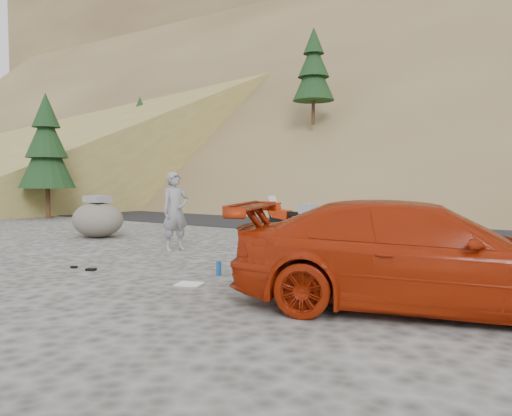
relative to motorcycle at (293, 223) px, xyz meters
The scene contains 14 objects.
ground 3.57m from the motorcycle, 106.48° to the right, with size 140.00×140.00×0.00m, color #403E3B.
road 5.73m from the motorcycle, 100.11° to the left, with size 120.00×7.00×0.05m, color black.
hillside 38.97m from the motorcycle, 91.60° to the left, with size 120.00×73.00×46.72m.
conifer_verge 12.29m from the motorcycle, behind, with size 2.20×2.20×5.04m.
motorcycle is the anchor object (origin of this frame).
man 3.05m from the motorcycle, 120.77° to the right, with size 0.64×0.42×1.77m, color gray.
red_car 6.42m from the motorcycle, 45.92° to the right, with size 1.88×4.63×1.34m, color #9C2108.
boulder 5.41m from the motorcycle, 159.06° to the right, with size 1.76×1.60×1.15m.
small_rock 6.14m from the motorcycle, 169.13° to the right, with size 0.81×0.76×0.42m.
gear_white_cloth 5.26m from the motorcycle, 77.57° to the right, with size 0.39×0.34×0.01m, color white.
gear_bottle 4.45m from the motorcycle, 76.22° to the right, with size 0.09×0.09×0.24m, color #194E97.
gear_funnel 5.19m from the motorcycle, 65.38° to the right, with size 0.13×0.13×0.16m, color #AB150B.
gear_glove_a 5.36m from the motorcycle, 101.44° to the right, with size 0.16×0.11×0.05m, color black.
gear_glove_b 5.48m from the motorcycle, 106.38° to the right, with size 0.11×0.08×0.04m, color black.
Camera 1 is at (7.20, -7.40, 1.62)m, focal length 35.00 mm.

